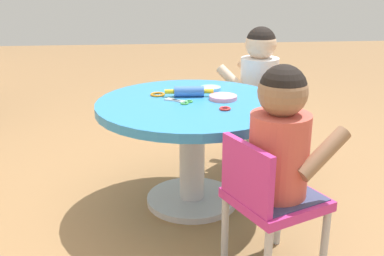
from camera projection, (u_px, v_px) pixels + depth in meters
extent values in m
plane|color=#9E7247|center=(192.00, 202.00, 2.29)|extent=(10.00, 10.00, 0.00)
cylinder|color=silver|center=(192.00, 199.00, 2.29)|extent=(0.44, 0.44, 0.03)
cylinder|color=silver|center=(192.00, 157.00, 2.22)|extent=(0.12, 0.12, 0.47)
cylinder|color=#338CD1|center=(192.00, 106.00, 2.13)|extent=(0.88, 0.88, 0.04)
cylinder|color=#B7B7BC|center=(324.00, 244.00, 1.69)|extent=(0.03, 0.03, 0.28)
cylinder|color=#B7B7BC|center=(278.00, 213.00, 1.90)|extent=(0.03, 0.03, 0.28)
cylinder|color=#B7B7BC|center=(225.00, 230.00, 1.78)|extent=(0.03, 0.03, 0.28)
cube|color=#CC338C|center=(276.00, 199.00, 1.69)|extent=(0.40, 0.40, 0.04)
cube|color=#CC338C|center=(247.00, 174.00, 1.58)|extent=(0.26, 0.13, 0.22)
cube|color=#3F4772|center=(276.00, 198.00, 1.69)|extent=(0.35, 0.36, 0.04)
cylinder|color=#D8594C|center=(279.00, 155.00, 1.63)|extent=(0.21, 0.21, 0.30)
sphere|color=#997051|center=(283.00, 92.00, 1.56)|extent=(0.17, 0.17, 0.17)
sphere|color=black|center=(283.00, 88.00, 1.55)|extent=(0.16, 0.16, 0.16)
cylinder|color=#997051|center=(323.00, 154.00, 1.58)|extent=(0.14, 0.22, 0.17)
cylinder|color=#997051|center=(281.00, 134.00, 1.76)|extent=(0.14, 0.22, 0.17)
cylinder|color=#B7B7BC|center=(248.00, 130.00, 2.89)|extent=(0.03, 0.03, 0.28)
cylinder|color=#B7B7BC|center=(225.00, 141.00, 2.69)|extent=(0.03, 0.03, 0.28)
cylinder|color=#B7B7BC|center=(287.00, 138.00, 2.74)|extent=(0.03, 0.03, 0.28)
cylinder|color=#B7B7BC|center=(265.00, 152.00, 2.54)|extent=(0.03, 0.03, 0.28)
cube|color=orange|center=(258.00, 114.00, 2.66)|extent=(0.42, 0.42, 0.04)
cube|color=orange|center=(280.00, 96.00, 2.54)|extent=(0.22, 0.20, 0.22)
cube|color=#3F4772|center=(258.00, 114.00, 2.66)|extent=(0.38, 0.38, 0.04)
cylinder|color=white|center=(259.00, 85.00, 2.61)|extent=(0.21, 0.21, 0.30)
sphere|color=beige|center=(261.00, 44.00, 2.53)|extent=(0.17, 0.17, 0.17)
sphere|color=black|center=(261.00, 41.00, 2.53)|extent=(0.16, 0.16, 0.16)
cylinder|color=beige|center=(253.00, 75.00, 2.74)|extent=(0.18, 0.19, 0.17)
cylinder|color=beige|center=(233.00, 81.00, 2.57)|extent=(0.18, 0.19, 0.17)
cylinder|color=#3F72CC|center=(189.00, 91.00, 2.20)|extent=(0.06, 0.14, 0.05)
cylinder|color=yellow|center=(169.00, 92.00, 2.20)|extent=(0.02, 0.05, 0.02)
cylinder|color=yellow|center=(209.00, 91.00, 2.20)|extent=(0.02, 0.05, 0.02)
cube|color=silver|center=(176.00, 100.00, 2.13)|extent=(0.06, 0.11, 0.01)
cube|color=silver|center=(176.00, 100.00, 2.13)|extent=(0.09, 0.08, 0.01)
torus|color=green|center=(189.00, 101.00, 2.12)|extent=(0.05, 0.05, 0.01)
torus|color=green|center=(185.00, 103.00, 2.09)|extent=(0.05, 0.05, 0.01)
cylinder|color=pink|center=(223.00, 97.00, 2.16)|extent=(0.13, 0.13, 0.02)
cylinder|color=#8CCCF2|center=(211.00, 88.00, 2.32)|extent=(0.10, 0.10, 0.02)
torus|color=orange|center=(158.00, 94.00, 2.23)|extent=(0.07, 0.07, 0.01)
torus|color=red|center=(225.00, 109.00, 2.00)|extent=(0.05, 0.05, 0.01)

